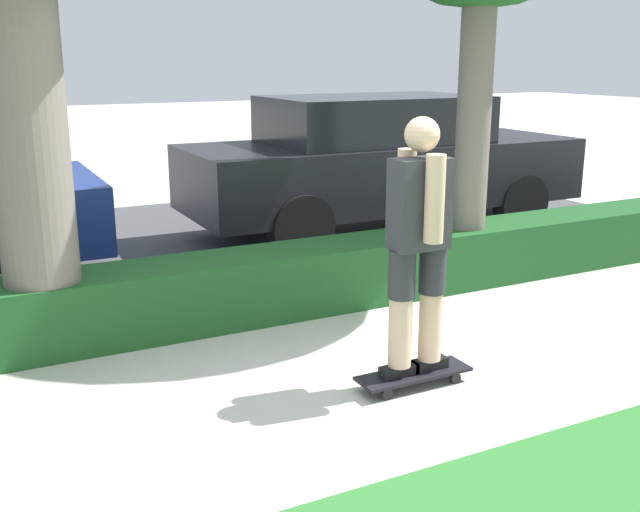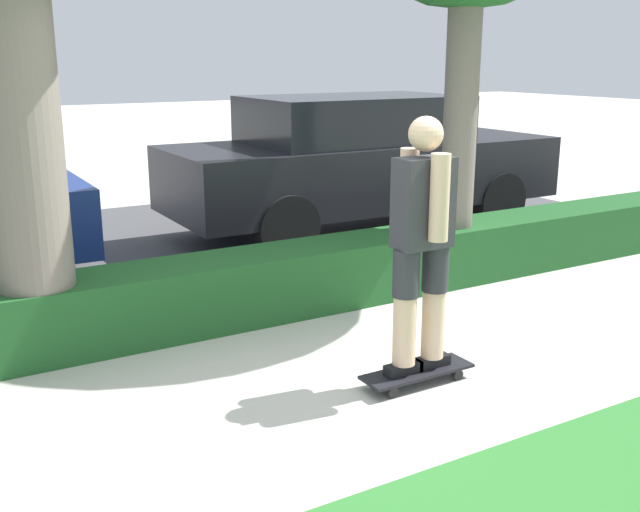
# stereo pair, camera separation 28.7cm
# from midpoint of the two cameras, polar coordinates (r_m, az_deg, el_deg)

# --- Properties ---
(ground_plane) EXTENTS (60.00, 60.00, 0.00)m
(ground_plane) POSITION_cam_midpoint_polar(r_m,az_deg,el_deg) (4.83, 2.77, -10.54)
(ground_plane) COLOR #BCB7AD
(street_asphalt) EXTENTS (12.43, 5.00, 0.01)m
(street_asphalt) POSITION_cam_midpoint_polar(r_m,az_deg,el_deg) (8.52, -11.44, 0.61)
(street_asphalt) COLOR #474749
(street_asphalt) RESTS_ON ground_plane
(hedge_row) EXTENTS (12.43, 0.60, 0.53)m
(hedge_row) POSITION_cam_midpoint_polar(r_m,az_deg,el_deg) (6.07, -4.74, -2.41)
(hedge_row) COLOR #1E5123
(hedge_row) RESTS_ON ground_plane
(skateboard) EXTENTS (0.78, 0.24, 0.09)m
(skateboard) POSITION_cam_midpoint_polar(r_m,az_deg,el_deg) (4.97, 8.82, -8.95)
(skateboard) COLOR black
(skateboard) RESTS_ON ground_plane
(skater_person) EXTENTS (0.49, 0.42, 1.64)m
(skater_person) POSITION_cam_midpoint_polar(r_m,az_deg,el_deg) (4.68, 9.26, 1.08)
(skater_person) COLOR black
(skater_person) RESTS_ON skateboard
(parked_car_middle) EXTENTS (4.80, 1.81, 1.62)m
(parked_car_middle) POSITION_cam_midpoint_polar(r_m,az_deg,el_deg) (9.09, 5.55, 7.20)
(parked_car_middle) COLOR black
(parked_car_middle) RESTS_ON ground_plane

